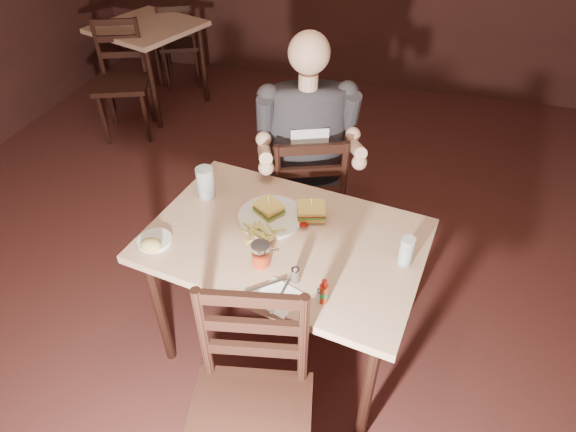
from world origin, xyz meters
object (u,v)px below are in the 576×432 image
(bg_chair_far, at_px, (179,43))
(glass_right, at_px, (406,251))
(main_table, at_px, (285,251))
(side_plate, at_px, (155,241))
(bg_chair_near, at_px, (122,83))
(chair_far, at_px, (305,196))
(glass_left, at_px, (206,182))
(bg_table, at_px, (148,35))
(diner, at_px, (308,126))
(syrup_dispenser, at_px, (261,254))
(chair_near, at_px, (249,426))
(hot_sauce, at_px, (324,291))
(dinner_plate, at_px, (271,217))

(bg_chair_far, height_order, glass_right, glass_right)
(main_table, distance_m, side_plate, 0.57)
(bg_chair_near, xyz_separation_m, side_plate, (1.39, -1.97, 0.31))
(chair_far, distance_m, glass_left, 0.73)
(bg_table, bearing_deg, bg_chair_far, 90.00)
(diner, relative_size, glass_left, 6.07)
(bg_chair_near, relative_size, diner, 0.99)
(syrup_dispenser, distance_m, side_plate, 0.48)
(glass_left, xyz_separation_m, syrup_dispenser, (0.39, -0.37, -0.03))
(main_table, height_order, syrup_dispenser, syrup_dispenser)
(chair_near, relative_size, hot_sauce, 8.54)
(chair_far, distance_m, dinner_plate, 0.67)
(bg_chair_near, bearing_deg, dinner_plate, -64.29)
(bg_table, height_order, side_plate, side_plate)
(chair_near, height_order, glass_left, chair_near)
(bg_chair_near, relative_size, dinner_plate, 3.20)
(bg_table, xyz_separation_m, dinner_plate, (1.83, -2.24, 0.10))
(bg_table, relative_size, glass_right, 7.67)
(bg_table, bearing_deg, hot_sauce, -50.81)
(chair_near, bearing_deg, syrup_dispenser, 91.20)
(chair_near, distance_m, glass_right, 0.90)
(chair_far, bearing_deg, hot_sauce, 86.24)
(glass_left, bearing_deg, main_table, -22.95)
(glass_right, distance_m, hot_sauce, 0.40)
(diner, distance_m, side_plate, 0.97)
(chair_far, relative_size, syrup_dispenser, 9.17)
(main_table, height_order, glass_left, glass_left)
(bg_table, distance_m, bg_chair_near, 0.59)
(glass_left, distance_m, glass_right, 0.98)
(bg_table, xyz_separation_m, side_plate, (1.39, -2.52, 0.10))
(chair_near, relative_size, glass_left, 6.29)
(hot_sauce, bearing_deg, glass_left, 143.94)
(bg_chair_far, bearing_deg, syrup_dispenser, 97.05)
(chair_far, bearing_deg, diner, 90.00)
(side_plate, bearing_deg, bg_chair_near, 125.20)
(diner, xyz_separation_m, glass_right, (0.57, -0.67, -0.12))
(glass_left, height_order, glass_right, glass_left)
(chair_near, distance_m, syrup_dispenser, 0.64)
(chair_far, distance_m, chair_near, 1.42)
(dinner_plate, xyz_separation_m, hot_sauce, (0.33, -0.41, 0.05))
(diner, bearing_deg, syrup_dispenser, -110.57)
(main_table, bearing_deg, dinner_plate, 132.75)
(bg_chair_near, height_order, hot_sauce, bg_chair_near)
(chair_near, xyz_separation_m, bg_chair_near, (-1.99, 2.51, -0.02))
(chair_near, bearing_deg, diner, 84.24)
(glass_right, distance_m, side_plate, 1.06)
(chair_far, distance_m, syrup_dispenser, 0.94)
(main_table, height_order, diner, diner)
(main_table, bearing_deg, chair_far, 96.19)
(hot_sauce, distance_m, side_plate, 0.78)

